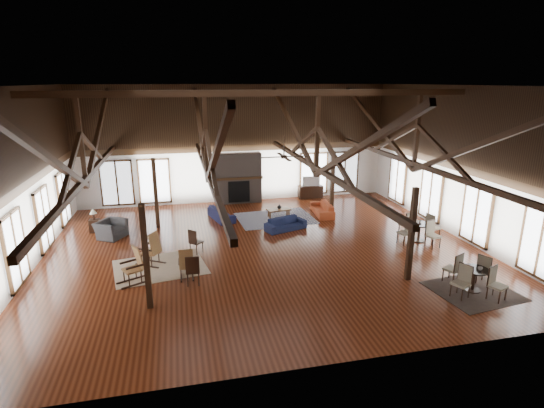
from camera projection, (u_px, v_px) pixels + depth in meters
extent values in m
plane|color=maroon|center=(264.00, 249.00, 16.10)|extent=(16.00, 16.00, 0.00)
cube|color=black|center=(263.00, 86.00, 14.43)|extent=(16.00, 14.00, 0.02)
cube|color=white|center=(236.00, 145.00, 21.82)|extent=(16.00, 0.02, 6.00)
cube|color=white|center=(332.00, 240.00, 8.71)|extent=(16.00, 0.02, 6.00)
cube|color=white|center=(19.00, 183.00, 13.58)|extent=(0.02, 14.00, 6.00)
cube|color=white|center=(459.00, 163.00, 16.95)|extent=(0.02, 14.00, 6.00)
cube|color=#311B0D|center=(263.00, 93.00, 14.50)|extent=(15.60, 0.18, 0.22)
cube|color=#311B0D|center=(86.00, 179.00, 13.99)|extent=(0.16, 13.70, 0.18)
cube|color=#311B0D|center=(80.00, 138.00, 13.61)|extent=(0.14, 0.14, 2.70)
cube|color=#311B0D|center=(99.00, 130.00, 16.92)|extent=(0.15, 7.07, 3.12)
cube|color=#311B0D|center=(52.00, 161.00, 10.37)|extent=(0.15, 7.07, 3.12)
cube|color=#311B0D|center=(208.00, 173.00, 14.83)|extent=(0.16, 13.70, 0.18)
cube|color=#311B0D|center=(206.00, 134.00, 14.45)|extent=(0.14, 0.14, 2.70)
cube|color=#311B0D|center=(200.00, 127.00, 17.77)|extent=(0.15, 7.07, 3.12)
cube|color=#311B0D|center=(216.00, 155.00, 11.21)|extent=(0.15, 7.07, 3.12)
cube|color=#311B0D|center=(316.00, 168.00, 15.67)|extent=(0.16, 13.70, 0.18)
cube|color=#311B0D|center=(317.00, 131.00, 15.30)|extent=(0.14, 0.14, 2.70)
cube|color=#311B0D|center=(292.00, 125.00, 18.61)|extent=(0.15, 7.07, 3.12)
cube|color=#311B0D|center=(357.00, 150.00, 12.05)|extent=(0.15, 7.07, 3.12)
cube|color=#311B0D|center=(414.00, 164.00, 16.52)|extent=(0.16, 13.70, 0.18)
cube|color=#311B0D|center=(417.00, 129.00, 16.14)|extent=(0.14, 0.14, 2.70)
cube|color=#311B0D|center=(376.00, 123.00, 19.45)|extent=(0.15, 7.07, 3.12)
cube|color=#311B0D|center=(479.00, 145.00, 12.90)|extent=(0.15, 7.07, 3.12)
cube|color=#311B0D|center=(146.00, 257.00, 11.56)|extent=(0.16, 0.16, 3.05)
cube|color=#311B0D|center=(411.00, 235.00, 13.24)|extent=(0.16, 0.16, 3.05)
cube|color=#311B0D|center=(156.00, 193.00, 18.11)|extent=(0.16, 0.16, 3.05)
cube|color=#311B0D|center=(332.00, 184.00, 19.80)|extent=(0.16, 0.16, 3.05)
cube|color=brown|center=(238.00, 178.00, 22.00)|extent=(2.40, 0.62, 2.60)
cube|color=black|center=(239.00, 192.00, 21.88)|extent=(1.10, 0.06, 1.10)
cube|color=#331F0F|center=(239.00, 178.00, 21.72)|extent=(2.50, 0.20, 0.12)
cylinder|color=black|center=(284.00, 146.00, 14.14)|extent=(0.04, 0.04, 0.70)
cylinder|color=black|center=(284.00, 157.00, 14.24)|extent=(0.20, 0.20, 0.10)
cube|color=black|center=(297.00, 156.00, 14.33)|extent=(0.70, 0.12, 0.02)
cube|color=black|center=(281.00, 155.00, 14.66)|extent=(0.12, 0.70, 0.02)
cube|color=black|center=(271.00, 157.00, 14.14)|extent=(0.70, 0.12, 0.02)
cube|color=black|center=(287.00, 159.00, 13.82)|extent=(0.12, 0.70, 0.02)
imported|color=#161D3E|center=(286.00, 224.00, 18.15)|extent=(1.91, 1.24, 0.52)
imported|color=#171A40|center=(221.00, 213.00, 19.54)|extent=(1.98, 1.16, 0.54)
imported|color=#AF4421|center=(322.00, 209.00, 20.23)|extent=(1.97, 0.90, 0.56)
cube|color=brown|center=(279.00, 210.00, 19.77)|extent=(1.15, 0.71, 0.06)
cube|color=brown|center=(270.00, 215.00, 19.57)|extent=(0.06, 0.06, 0.35)
cube|color=brown|center=(268.00, 213.00, 19.90)|extent=(0.06, 0.06, 0.35)
cube|color=brown|center=(289.00, 214.00, 19.76)|extent=(0.06, 0.06, 0.35)
cube|color=brown|center=(287.00, 212.00, 20.09)|extent=(0.06, 0.06, 0.35)
imported|color=#B2B2B2|center=(279.00, 206.00, 19.80)|extent=(0.26, 0.26, 0.21)
imported|color=#2F2F32|center=(111.00, 229.00, 17.24)|extent=(1.38, 1.42, 0.71)
cube|color=black|center=(95.00, 226.00, 17.91)|extent=(0.41, 0.41, 0.54)
cylinder|color=black|center=(94.00, 216.00, 17.79)|extent=(0.08, 0.08, 0.32)
cone|color=beige|center=(93.00, 211.00, 17.73)|extent=(0.29, 0.29, 0.23)
cube|color=olive|center=(150.00, 252.00, 14.65)|extent=(0.70, 0.71, 0.05)
cube|color=olive|center=(155.00, 243.00, 14.47)|extent=(0.45, 0.55, 0.76)
cube|color=black|center=(147.00, 266.00, 14.57)|extent=(0.82, 0.54, 0.05)
cube|color=black|center=(154.00, 261.00, 14.97)|extent=(0.82, 0.54, 0.05)
cube|color=olive|center=(186.00, 266.00, 13.74)|extent=(0.45, 0.43, 0.05)
cube|color=olive|center=(186.00, 259.00, 13.47)|extent=(0.45, 0.17, 0.64)
cube|color=black|center=(181.00, 277.00, 13.81)|extent=(0.05, 0.79, 0.05)
cube|color=black|center=(193.00, 275.00, 13.88)|extent=(0.05, 0.79, 0.05)
cube|color=olive|center=(132.00, 270.00, 13.29)|extent=(0.68, 0.69, 0.05)
cube|color=olive|center=(138.00, 257.00, 13.33)|extent=(0.41, 0.56, 0.75)
cube|color=black|center=(136.00, 285.00, 13.25)|extent=(0.85, 0.46, 0.05)
cube|color=black|center=(131.00, 280.00, 13.57)|extent=(0.85, 0.46, 0.05)
cube|color=black|center=(196.00, 242.00, 15.65)|extent=(0.56, 0.56, 0.05)
cube|color=black|center=(192.00, 237.00, 15.43)|extent=(0.30, 0.31, 0.52)
cylinder|color=black|center=(197.00, 247.00, 15.71)|extent=(0.03, 0.03, 0.43)
cube|color=black|center=(193.00, 271.00, 13.23)|extent=(0.44, 0.44, 0.05)
cube|color=black|center=(192.00, 265.00, 12.98)|extent=(0.42, 0.06, 0.55)
cylinder|color=black|center=(193.00, 277.00, 13.30)|extent=(0.03, 0.03, 0.45)
cylinder|color=black|center=(475.00, 270.00, 12.75)|extent=(0.82, 0.82, 0.04)
cylinder|color=black|center=(473.00, 280.00, 12.84)|extent=(0.10, 0.10, 0.68)
cylinder|color=black|center=(472.00, 290.00, 12.93)|extent=(0.49, 0.49, 0.04)
cylinder|color=black|center=(420.00, 224.00, 16.74)|extent=(0.85, 0.85, 0.04)
cylinder|color=black|center=(419.00, 232.00, 16.84)|extent=(0.10, 0.10, 0.70)
cylinder|color=black|center=(418.00, 240.00, 16.94)|extent=(0.51, 0.51, 0.04)
imported|color=#B2B2B2|center=(480.00, 268.00, 12.65)|extent=(0.14, 0.14, 0.10)
imported|color=#B2B2B2|center=(420.00, 222.00, 16.80)|extent=(0.15, 0.15, 0.09)
cube|color=black|center=(310.00, 192.00, 23.18)|extent=(1.32, 0.49, 0.66)
imported|color=#B2B2B2|center=(311.00, 181.00, 23.01)|extent=(0.94, 0.23, 0.54)
cube|color=tan|center=(160.00, 267.00, 14.55)|extent=(3.35, 2.83, 0.01)
cube|color=#191B47|center=(275.00, 218.00, 19.73)|extent=(3.61, 2.81, 0.01)
cube|color=black|center=(473.00, 291.00, 12.89)|extent=(2.58, 2.40, 0.01)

